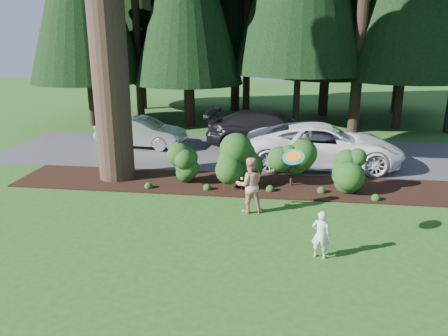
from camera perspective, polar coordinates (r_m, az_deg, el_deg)
name	(u,v)px	position (r m, az deg, el deg)	size (l,w,h in m)	color
ground	(234,224)	(12.09, 1.26, -7.28)	(80.00, 80.00, 0.00)	#215016
mulch_bed	(244,184)	(15.09, 2.64, -2.16)	(16.00, 2.50, 0.05)	black
driveway	(253,153)	(19.15, 3.76, 1.95)	(22.00, 6.00, 0.03)	#38383A
shrub_row	(267,164)	(14.71, 5.63, 0.47)	(6.53, 1.60, 1.61)	#1B3C12
lily_cluster	(233,179)	(14.17, 1.15, -1.42)	(0.69, 0.09, 0.57)	#1B3C12
car_silver_wagon	(141,132)	(20.43, -10.80, 4.64)	(1.44, 4.12, 1.36)	#BABABF
car_white_suv	(323,145)	(17.41, 12.87, 2.91)	(2.77, 6.01, 1.67)	white
car_dark_suv	(272,130)	(19.71, 6.27, 4.90)	(2.39, 5.87, 1.70)	black
child	(321,235)	(10.37, 12.53, -8.48)	(0.42, 0.28, 1.16)	silver
adult	(250,185)	(12.62, 3.36, -2.21)	(0.80, 0.62, 1.65)	#B72D18
frisbee	(293,157)	(9.95, 9.06, 1.44)	(0.52, 0.45, 0.32)	#167C6F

